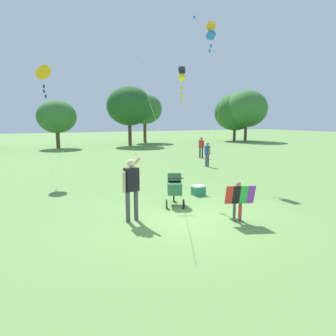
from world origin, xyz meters
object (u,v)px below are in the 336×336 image
object	(u,v)px
stroller	(174,186)
person_couple_left	(207,152)
kite_adult_black	(181,76)
child_with_butterfly_kite	(238,197)
person_red_shirt	(201,146)
person_adult_flyer	(131,184)
kite_green_novelty	(44,73)
kite_orange_delta	(211,31)
cooler_box	(198,190)

from	to	relation	value
stroller	person_couple_left	bearing A→B (deg)	49.13
kite_adult_black	person_couple_left	bearing A→B (deg)	48.40
person_couple_left	kite_adult_black	bearing A→B (deg)	-131.60
child_with_butterfly_kite	person_red_shirt	bearing A→B (deg)	61.41
person_adult_flyer	kite_adult_black	size ratio (longest dim) A/B	0.39
person_couple_left	person_adult_flyer	bearing A→B (deg)	-135.10
kite_adult_black	kite_green_novelty	size ratio (longest dim) A/B	0.88
kite_orange_delta	person_red_shirt	size ratio (longest dim) A/B	4.77
kite_orange_delta	cooler_box	bearing A→B (deg)	-129.24
person_red_shirt	person_couple_left	distance (m)	4.09
kite_orange_delta	child_with_butterfly_kite	bearing A→B (deg)	-117.01
kite_green_novelty	cooler_box	world-z (taller)	kite_green_novelty
kite_orange_delta	cooler_box	size ratio (longest dim) A/B	15.60
person_adult_flyer	person_couple_left	xyz separation A→B (m)	(7.18, 7.16, -0.18)
kite_green_novelty	stroller	bearing A→B (deg)	-65.74
kite_adult_black	cooler_box	size ratio (longest dim) A/B	10.01
child_with_butterfly_kite	kite_orange_delta	distance (m)	8.82
cooler_box	child_with_butterfly_kite	bearing A→B (deg)	-101.84
kite_adult_black	kite_green_novelty	distance (m)	6.94
kite_orange_delta	kite_green_novelty	bearing A→B (deg)	155.06
kite_adult_black	person_couple_left	distance (m)	7.70
person_red_shirt	person_couple_left	size ratio (longest dim) A/B	1.04
child_with_butterfly_kite	kite_adult_black	world-z (taller)	kite_adult_black
kite_orange_delta	kite_green_novelty	xyz separation A→B (m)	(-6.79, 3.16, -1.83)
stroller	cooler_box	distance (m)	1.63
kite_green_novelty	cooler_box	size ratio (longest dim) A/B	11.39
person_adult_flyer	kite_adult_black	distance (m)	4.52
stroller	cooler_box	bearing A→B (deg)	28.98
child_with_butterfly_kite	kite_green_novelty	bearing A→B (deg)	113.05
stroller	kite_green_novelty	size ratio (longest dim) A/B	0.22
kite_green_novelty	person_adult_flyer	bearing A→B (deg)	-80.27
child_with_butterfly_kite	kite_orange_delta	bearing A→B (deg)	62.99
person_couple_left	kite_orange_delta	bearing A→B (deg)	-122.89
person_red_shirt	person_couple_left	bearing A→B (deg)	-117.82
child_with_butterfly_kite	kite_orange_delta	size ratio (longest dim) A/B	0.15
kite_green_novelty	person_couple_left	distance (m)	9.37
stroller	kite_adult_black	size ratio (longest dim) A/B	0.25
kite_orange_delta	person_adult_flyer	bearing A→B (deg)	-140.47
child_with_butterfly_kite	person_couple_left	size ratio (longest dim) A/B	0.77
person_adult_flyer	kite_green_novelty	xyz separation A→B (m)	(-1.32, 7.68, 3.74)
stroller	cooler_box	world-z (taller)	stroller
child_with_butterfly_kite	person_couple_left	world-z (taller)	person_couple_left
kite_adult_black	kite_orange_delta	bearing A→B (deg)	41.33
person_red_shirt	person_adult_flyer	bearing A→B (deg)	-130.16
person_adult_flyer	stroller	distance (m)	2.00
child_with_butterfly_kite	person_red_shirt	world-z (taller)	person_red_shirt
stroller	kite_orange_delta	world-z (taller)	kite_orange_delta
kite_orange_delta	kite_green_novelty	distance (m)	7.71
person_adult_flyer	kite_orange_delta	distance (m)	9.02
child_with_butterfly_kite	kite_adult_black	xyz separation A→B (m)	(0.07, 3.27, 3.51)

